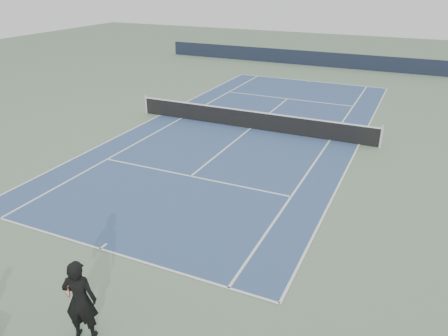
% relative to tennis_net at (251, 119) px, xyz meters
% --- Properties ---
extents(ground, '(80.00, 80.00, 0.00)m').
position_rel_tennis_net_xyz_m(ground, '(0.00, 0.00, -0.50)').
color(ground, slate).
extents(court_surface, '(10.97, 23.77, 0.01)m').
position_rel_tennis_net_xyz_m(court_surface, '(0.00, 0.00, -0.50)').
color(court_surface, '#334E78').
rests_on(court_surface, ground).
extents(tennis_net, '(12.90, 0.10, 1.07)m').
position_rel_tennis_net_xyz_m(tennis_net, '(0.00, 0.00, 0.00)').
color(tennis_net, silver).
rests_on(tennis_net, ground).
extents(windscreen_far, '(30.00, 0.25, 1.20)m').
position_rel_tennis_net_xyz_m(windscreen_far, '(0.00, 17.88, 0.10)').
color(windscreen_far, black).
rests_on(windscreen_far, ground).
extents(tennis_player, '(0.90, 0.77, 1.98)m').
position_rel_tennis_net_xyz_m(tennis_player, '(1.88, -14.65, 0.49)').
color(tennis_player, black).
rests_on(tennis_player, ground).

